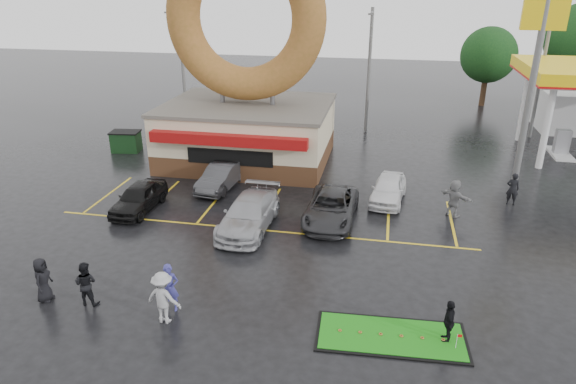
% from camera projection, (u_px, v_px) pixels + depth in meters
% --- Properties ---
extents(ground, '(120.00, 120.00, 0.00)m').
position_uv_depth(ground, '(236.00, 267.00, 20.89)').
color(ground, black).
rests_on(ground, ground).
extents(donut_shop, '(10.20, 8.70, 13.50)m').
position_uv_depth(donut_shop, '(247.00, 91.00, 31.44)').
color(donut_shop, '#472B19').
rests_on(donut_shop, ground).
extents(shell_sign, '(2.20, 0.36, 10.60)m').
position_uv_depth(shell_sign, '(538.00, 51.00, 26.56)').
color(shell_sign, slate).
rests_on(shell_sign, ground).
extents(streetlight_left, '(0.40, 2.21, 9.00)m').
position_uv_depth(streetlight_left, '(182.00, 65.00, 38.86)').
color(streetlight_left, slate).
rests_on(streetlight_left, ground).
extents(streetlight_mid, '(0.40, 2.21, 9.00)m').
position_uv_depth(streetlight_mid, '(369.00, 69.00, 37.25)').
color(streetlight_mid, slate).
rests_on(streetlight_mid, ground).
extents(streetlight_right, '(0.40, 2.21, 9.00)m').
position_uv_depth(streetlight_right, '(542.00, 72.00, 36.00)').
color(streetlight_right, slate).
rests_on(streetlight_right, ground).
extents(tree_far_d, '(4.90, 4.90, 7.00)m').
position_uv_depth(tree_far_d, '(489.00, 55.00, 45.58)').
color(tree_far_d, '#332114').
rests_on(tree_far_d, ground).
extents(car_black, '(1.73, 4.08, 1.38)m').
position_uv_depth(car_black, '(139.00, 197.00, 25.73)').
color(car_black, black).
rests_on(car_black, ground).
extents(car_dgrey, '(1.90, 4.26, 1.36)m').
position_uv_depth(car_dgrey, '(221.00, 177.00, 28.45)').
color(car_dgrey, '#2F2F32').
rests_on(car_dgrey, ground).
extents(car_silver, '(2.25, 5.20, 1.49)m').
position_uv_depth(car_silver, '(249.00, 214.00, 23.84)').
color(car_silver, '#A0A0A5').
rests_on(car_silver, ground).
extents(car_grey, '(2.41, 5.03, 1.39)m').
position_uv_depth(car_grey, '(331.00, 207.00, 24.61)').
color(car_grey, '#2C2B2E').
rests_on(car_grey, ground).
extents(car_white, '(2.08, 4.18, 1.37)m').
position_uv_depth(car_white, '(388.00, 189.00, 26.80)').
color(car_white, white).
rests_on(car_white, ground).
extents(person_blue, '(0.73, 0.56, 1.80)m').
position_uv_depth(person_blue, '(170.00, 288.00, 17.85)').
color(person_blue, navy).
rests_on(person_blue, ground).
extents(person_blackjkt, '(0.84, 0.67, 1.68)m').
position_uv_depth(person_blackjkt, '(86.00, 283.00, 18.22)').
color(person_blackjkt, black).
rests_on(person_blackjkt, ground).
extents(person_hoodie, '(1.31, 0.86, 1.90)m').
position_uv_depth(person_hoodie, '(163.00, 298.00, 17.21)').
color(person_hoodie, '#99999B').
rests_on(person_hoodie, ground).
extents(person_bystander, '(0.65, 0.90, 1.70)m').
position_uv_depth(person_bystander, '(43.00, 280.00, 18.42)').
color(person_bystander, black).
rests_on(person_bystander, ground).
extents(person_cameraman, '(0.39, 0.90, 1.53)m').
position_uv_depth(person_cameraman, '(449.00, 321.00, 16.34)').
color(person_cameraman, black).
rests_on(person_cameraman, ground).
extents(person_walker_near, '(1.71, 1.53, 1.89)m').
position_uv_depth(person_walker_near, '(454.00, 198.00, 25.03)').
color(person_walker_near, gray).
rests_on(person_walker_near, ground).
extents(person_walker_far, '(0.66, 0.46, 1.72)m').
position_uv_depth(person_walker_far, '(513.00, 189.00, 26.34)').
color(person_walker_far, black).
rests_on(person_walker_far, ground).
extents(dumpster, '(1.94, 1.43, 1.30)m').
position_uv_depth(dumpster, '(126.00, 142.00, 34.59)').
color(dumpster, '#183F1C').
rests_on(dumpster, ground).
extents(putting_green, '(4.99, 2.37, 0.61)m').
position_uv_depth(putting_green, '(391.00, 336.00, 16.77)').
color(putting_green, black).
rests_on(putting_green, ground).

